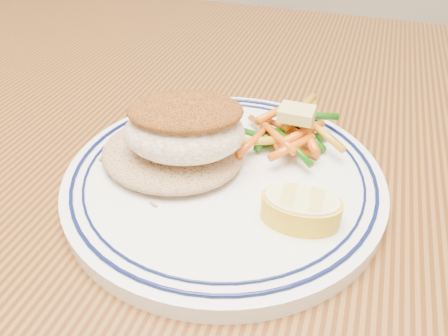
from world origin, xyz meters
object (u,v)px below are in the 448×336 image
at_px(fish_fillet, 185,127).
at_px(rice_pilaf, 172,150).
at_px(dining_table, 249,238).
at_px(plate, 224,178).
at_px(lemon_wedge, 301,208).
at_px(vegetable_pile, 290,131).

bearing_deg(fish_fillet, rice_pilaf, 157.78).
height_order(dining_table, fish_fillet, fish_fillet).
height_order(plate, fish_fillet, fish_fillet).
bearing_deg(lemon_wedge, plate, 152.73).
height_order(rice_pilaf, vegetable_pile, vegetable_pile).
height_order(rice_pilaf, lemon_wedge, same).
height_order(dining_table, plate, plate).
relative_size(rice_pilaf, lemon_wedge, 2.06).
bearing_deg(lemon_wedge, rice_pilaf, 162.08).
bearing_deg(rice_pilaf, fish_fillet, -22.22).
xyz_separation_m(rice_pilaf, vegetable_pile, (0.09, 0.06, 0.00)).
xyz_separation_m(fish_fillet, lemon_wedge, (0.10, -0.03, -0.03)).
bearing_deg(rice_pilaf, vegetable_pile, 33.38).
height_order(fish_fillet, vegetable_pile, fish_fillet).
relative_size(plate, rice_pilaf, 2.15).
bearing_deg(lemon_wedge, vegetable_pile, 106.34).
relative_size(rice_pilaf, fish_fillet, 1.10).
bearing_deg(dining_table, vegetable_pile, 38.06).
xyz_separation_m(dining_table, rice_pilaf, (-0.06, -0.04, 0.12)).
bearing_deg(rice_pilaf, lemon_wedge, -17.92).
bearing_deg(vegetable_pile, fish_fillet, -138.37).
relative_size(fish_fillet, vegetable_pile, 1.04).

